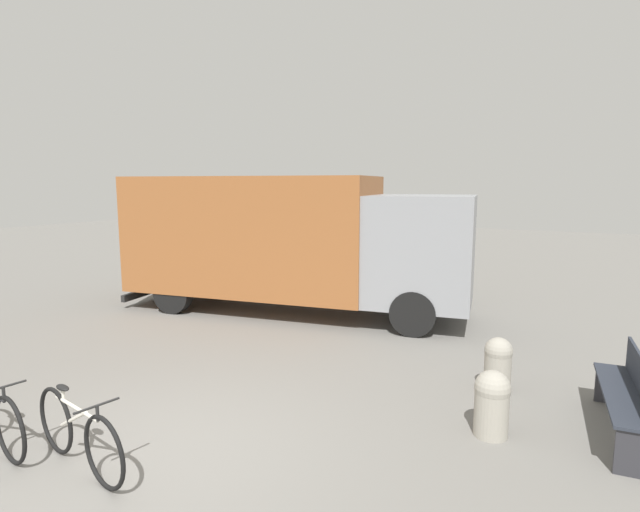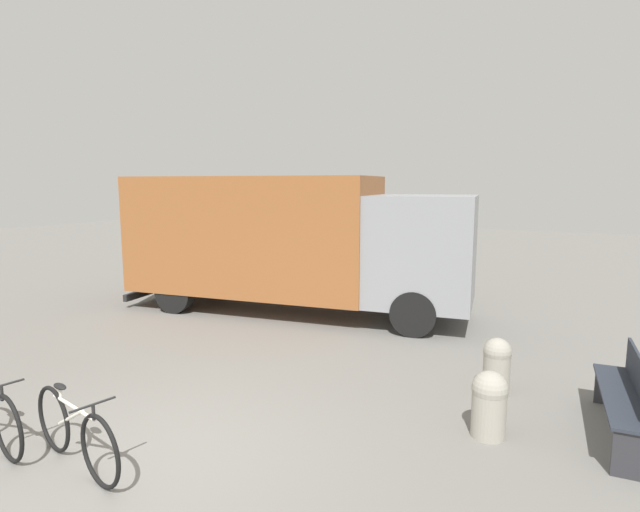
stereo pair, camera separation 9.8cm
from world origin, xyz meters
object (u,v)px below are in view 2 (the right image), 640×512
at_px(delivery_truck, 290,239).
at_px(bicycle_middle, 75,432).
at_px(bollard_near_bench, 489,402).
at_px(park_bench, 628,394).
at_px(bollard_far_bench, 497,364).

bearing_deg(delivery_truck, bicycle_middle, -86.70).
bearing_deg(delivery_truck, bollard_near_bench, -46.10).
xyz_separation_m(park_bench, bollard_far_bench, (-1.51, 0.55, -0.10)).
bearing_deg(park_bench, bicycle_middle, 119.94).
xyz_separation_m(delivery_truck, bollard_near_bench, (5.03, -3.68, -1.25)).
bearing_deg(bollard_far_bench, bicycle_middle, -130.24).
distance_m(delivery_truck, bollard_far_bench, 5.58).
height_order(delivery_truck, park_bench, delivery_truck).
xyz_separation_m(bollard_near_bench, bollard_far_bench, (-0.14, 1.29, 0.01)).
relative_size(bollard_near_bench, bollard_far_bench, 0.99).
xyz_separation_m(delivery_truck, park_bench, (6.41, -2.94, -1.14)).
distance_m(delivery_truck, bollard_near_bench, 6.36).
distance_m(park_bench, bollard_near_bench, 1.56).
relative_size(park_bench, bollard_far_bench, 2.51).
bearing_deg(park_bench, bollard_near_bench, 113.00).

